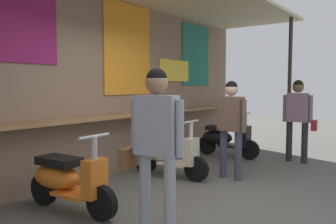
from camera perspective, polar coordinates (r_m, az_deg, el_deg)
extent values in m
plane|color=#56544F|center=(4.57, 3.20, -15.06)|extent=(26.34, 26.34, 0.00)
cube|color=#7F6651|center=(5.69, -14.08, 5.12)|extent=(9.41, 0.25, 3.22)
cube|color=olive|center=(5.48, -11.95, -1.02)|extent=(8.47, 0.36, 0.05)
cube|color=#841E56|center=(5.02, -23.43, 14.70)|extent=(1.14, 0.02, 1.27)
cube|color=orange|center=(6.26, -6.58, 10.20)|extent=(1.16, 0.02, 1.59)
cube|color=#236B5B|center=(8.05, 4.60, 9.26)|extent=(1.10, 0.02, 1.37)
cube|color=gold|center=(7.32, 1.08, 6.80)|extent=(1.01, 0.03, 0.44)
cylinder|color=#332D28|center=(7.92, 19.32, 3.94)|extent=(0.08, 0.08, 3.00)
ellipsoid|color=orange|center=(4.57, -17.83, -10.03)|extent=(0.43, 0.72, 0.30)
cube|color=black|center=(4.49, -17.48, -7.67)|extent=(0.34, 0.57, 0.10)
cube|color=orange|center=(4.36, -14.78, -12.73)|extent=(0.41, 0.53, 0.04)
cube|color=orange|center=(4.09, -11.94, -10.61)|extent=(0.29, 0.18, 0.44)
cylinder|color=#B7B7BC|center=(4.06, -11.97, -8.84)|extent=(0.07, 0.07, 0.70)
cylinder|color=#B7B7BC|center=(3.99, -12.04, -3.94)|extent=(0.46, 0.07, 0.04)
cylinder|color=black|center=(4.10, -10.85, -14.49)|extent=(0.13, 0.41, 0.40)
cylinder|color=black|center=(4.82, -19.71, -11.82)|extent=(0.13, 0.41, 0.40)
ellipsoid|color=beige|center=(5.94, -1.74, -6.54)|extent=(0.43, 0.72, 0.30)
cube|color=black|center=(5.88, -1.34, -4.68)|extent=(0.34, 0.57, 0.10)
cube|color=beige|center=(5.78, 1.15, -8.36)|extent=(0.41, 0.52, 0.04)
cube|color=beige|center=(5.59, 3.79, -6.50)|extent=(0.29, 0.18, 0.44)
cylinder|color=#B7B7BC|center=(5.57, 3.80, -5.19)|extent=(0.07, 0.07, 0.70)
cylinder|color=#B7B7BC|center=(5.52, 3.81, -1.60)|extent=(0.46, 0.07, 0.04)
cylinder|color=black|center=(5.60, 4.68, -9.31)|extent=(0.13, 0.41, 0.40)
cylinder|color=black|center=(6.12, -3.69, -8.13)|extent=(0.13, 0.41, 0.40)
ellipsoid|color=black|center=(7.68, 8.08, -4.11)|extent=(0.39, 0.71, 0.30)
cube|color=black|center=(7.63, 8.43, -2.66)|extent=(0.31, 0.55, 0.10)
cube|color=black|center=(7.55, 10.43, -5.44)|extent=(0.39, 0.51, 0.04)
cube|color=black|center=(7.39, 12.56, -3.95)|extent=(0.28, 0.16, 0.44)
cylinder|color=#B7B7BC|center=(7.38, 12.57, -2.95)|extent=(0.07, 0.07, 0.70)
cylinder|color=#B7B7BC|center=(7.34, 12.62, -0.24)|extent=(0.46, 0.04, 0.04)
cylinder|color=black|center=(7.40, 13.24, -6.07)|extent=(0.11, 0.40, 0.40)
cylinder|color=black|center=(7.83, 6.44, -5.42)|extent=(0.11, 0.40, 0.40)
cylinder|color=#232328|center=(7.48, 19.27, -4.52)|extent=(0.12, 0.12, 0.81)
cylinder|color=#232328|center=(7.36, 21.51, -4.71)|extent=(0.12, 0.12, 0.81)
cube|color=gray|center=(7.35, 20.52, 0.70)|extent=(0.26, 0.43, 0.57)
sphere|color=brown|center=(7.33, 20.60, 3.86)|extent=(0.22, 0.22, 0.22)
sphere|color=black|center=(7.33, 20.61, 4.16)|extent=(0.20, 0.20, 0.20)
cylinder|color=gray|center=(7.38, 18.66, 0.58)|extent=(0.08, 0.08, 0.54)
cylinder|color=gray|center=(7.32, 22.39, 0.45)|extent=(0.08, 0.08, 0.54)
cube|color=maroon|center=(7.36, 22.87, -2.03)|extent=(0.27, 0.14, 0.20)
cylinder|color=#383D4C|center=(5.72, 11.39, -7.11)|extent=(0.12, 0.12, 0.79)
cylinder|color=#383D4C|center=(5.90, 9.10, -6.73)|extent=(0.12, 0.12, 0.79)
cube|color=brown|center=(5.72, 10.32, -0.29)|extent=(0.25, 0.42, 0.56)
sphere|color=beige|center=(5.70, 10.37, 3.68)|extent=(0.21, 0.21, 0.21)
sphere|color=black|center=(5.70, 10.38, 4.06)|extent=(0.20, 0.20, 0.20)
cylinder|color=brown|center=(5.59, 12.33, -0.66)|extent=(0.08, 0.08, 0.52)
cylinder|color=brown|center=(5.85, 8.39, -0.39)|extent=(0.08, 0.08, 0.52)
cylinder|color=#999EA8|center=(3.50, 0.27, -14.01)|extent=(0.12, 0.12, 0.83)
cylinder|color=#999EA8|center=(3.69, -3.80, -13.03)|extent=(0.12, 0.12, 0.83)
cube|color=#999EA8|center=(3.44, -1.85, -2.16)|extent=(0.28, 0.45, 0.59)
sphere|color=#A37556|center=(3.42, -1.87, 4.84)|extent=(0.23, 0.23, 0.23)
sphere|color=black|center=(3.42, -1.87, 5.50)|extent=(0.21, 0.21, 0.21)
cylinder|color=#999EA8|center=(3.34, 1.96, -2.75)|extent=(0.08, 0.08, 0.56)
cylinder|color=#999EA8|center=(3.56, -5.43, -2.33)|extent=(0.08, 0.08, 0.56)
cube|color=brown|center=(3.63, -6.52, -7.44)|extent=(0.27, 0.15, 0.20)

